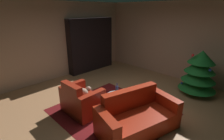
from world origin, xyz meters
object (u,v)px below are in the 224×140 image
at_px(bookshelf_unit, 93,44).
at_px(book_stack_on_table, 119,95).
at_px(coffee_table, 119,98).
at_px(decorated_tree, 199,73).
at_px(couch_red, 137,118).
at_px(armchair_red, 81,101).
at_px(bottle_on_table, 117,89).

bearing_deg(bookshelf_unit, book_stack_on_table, -29.11).
xyz_separation_m(coffee_table, decorated_tree, (1.03, 2.39, 0.31)).
relative_size(bookshelf_unit, couch_red, 1.15).
distance_m(bookshelf_unit, decorated_tree, 4.09).
bearing_deg(bookshelf_unit, couch_red, -26.79).
relative_size(armchair_red, couch_red, 0.51).
bearing_deg(armchair_red, bottle_on_table, 57.76).
bearing_deg(decorated_tree, couch_red, -96.46).
bearing_deg(bottle_on_table, decorated_tree, 62.35).
xyz_separation_m(couch_red, book_stack_on_table, (-0.72, 0.21, 0.19)).
height_order(armchair_red, coffee_table, armchair_red).
relative_size(couch_red, decorated_tree, 1.38).
distance_m(coffee_table, decorated_tree, 2.62).
bearing_deg(decorated_tree, book_stack_on_table, -113.00).
height_order(bookshelf_unit, decorated_tree, bookshelf_unit).
relative_size(bookshelf_unit, armchair_red, 2.23).
xyz_separation_m(couch_red, decorated_tree, (0.30, 2.61, 0.39)).
relative_size(bookshelf_unit, decorated_tree, 1.58).
xyz_separation_m(armchair_red, book_stack_on_table, (0.66, 0.65, 0.18)).
bearing_deg(bookshelf_unit, coffee_table, -29.05).
bearing_deg(coffee_table, bottle_on_table, 145.82).
bearing_deg(bottle_on_table, coffee_table, -34.18).
bearing_deg(couch_red, decorated_tree, 83.54).
bearing_deg(coffee_table, couch_red, -16.74).
distance_m(couch_red, book_stack_on_table, 0.78).
height_order(couch_red, coffee_table, couch_red).
height_order(couch_red, bottle_on_table, couch_red).
distance_m(book_stack_on_table, decorated_tree, 2.62).
xyz_separation_m(coffee_table, bottle_on_table, (-0.17, 0.11, 0.14)).
relative_size(book_stack_on_table, decorated_tree, 0.17).
bearing_deg(armchair_red, couch_red, 17.49).
bearing_deg(bottle_on_table, armchair_red, -122.24).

